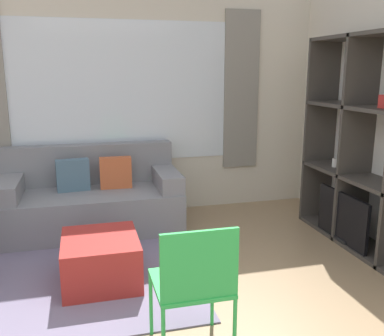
{
  "coord_description": "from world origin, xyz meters",
  "views": [
    {
      "loc": [
        -0.47,
        -1.81,
        1.7
      ],
      "look_at": [
        0.46,
        1.77,
        0.85
      ],
      "focal_mm": 40.0,
      "sensor_mm": 36.0,
      "label": 1
    }
  ],
  "objects_px": {
    "shelving_unit": "(382,151)",
    "couch_main": "(92,200)",
    "folding_chair": "(194,280)",
    "ottoman": "(101,260)"
  },
  "relations": [
    {
      "from": "couch_main",
      "to": "folding_chair",
      "type": "bearing_deg",
      "value": -77.86
    },
    {
      "from": "ottoman",
      "to": "folding_chair",
      "type": "xyz_separation_m",
      "value": [
        0.49,
        -1.11,
        0.32
      ]
    },
    {
      "from": "folding_chair",
      "to": "couch_main",
      "type": "bearing_deg",
      "value": -77.86
    },
    {
      "from": "folding_chair",
      "to": "shelving_unit",
      "type": "bearing_deg",
      "value": -152.24
    },
    {
      "from": "ottoman",
      "to": "couch_main",
      "type": "bearing_deg",
      "value": 91.16
    },
    {
      "from": "shelving_unit",
      "to": "couch_main",
      "type": "xyz_separation_m",
      "value": [
        -2.58,
        1.31,
        -0.66
      ]
    },
    {
      "from": "shelving_unit",
      "to": "ottoman",
      "type": "height_order",
      "value": "shelving_unit"
    },
    {
      "from": "couch_main",
      "to": "ottoman",
      "type": "distance_m",
      "value": 1.29
    },
    {
      "from": "shelving_unit",
      "to": "folding_chair",
      "type": "xyz_separation_m",
      "value": [
        -2.06,
        -1.09,
        -0.46
      ]
    },
    {
      "from": "couch_main",
      "to": "shelving_unit",
      "type": "bearing_deg",
      "value": -26.89
    }
  ]
}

